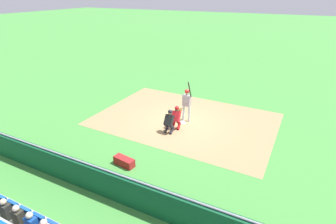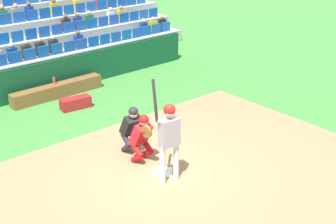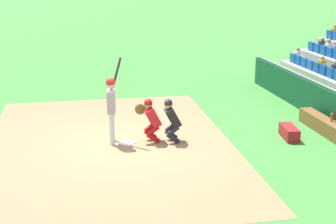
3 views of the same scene
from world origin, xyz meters
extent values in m
plane|color=#41883A|center=(0.00, 0.00, 0.00)|extent=(160.00, 160.00, 0.00)
cube|color=#987B53|center=(0.00, 0.50, 0.00)|extent=(10.07, 7.07, 0.01)
cube|color=white|center=(0.00, 0.00, 0.02)|extent=(0.62, 0.62, 0.02)
cylinder|color=silver|center=(-0.05, 0.41, 0.45)|extent=(0.15, 0.15, 0.90)
cylinder|color=silver|center=(0.31, 0.36, 0.45)|extent=(0.15, 0.15, 0.90)
cube|color=#9F919C|center=(0.13, 0.39, 1.22)|extent=(0.48, 0.28, 0.64)
sphere|color=#CEA78D|center=(0.13, 0.39, 1.69)|extent=(0.23, 0.23, 0.23)
sphere|color=red|center=(0.13, 0.39, 1.76)|extent=(0.26, 0.26, 0.26)
cylinder|color=#9F919C|center=(0.18, 0.36, 1.52)|extent=(0.48, 0.20, 0.14)
cylinder|color=#9F919C|center=(0.36, 0.33, 1.52)|extent=(0.18, 0.16, 0.13)
cylinder|color=black|center=(0.36, 0.19, 1.97)|extent=(0.18, 0.31, 0.87)
sphere|color=black|center=(0.41, 0.30, 1.55)|extent=(0.06, 0.06, 0.06)
cylinder|color=#AC1213|center=(-0.14, -0.74, 0.15)|extent=(0.17, 0.39, 0.34)
cylinder|color=#AC1213|center=(-0.14, -0.74, 0.37)|extent=(0.17, 0.39, 0.33)
cylinder|color=#AC1213|center=(0.18, -0.71, 0.15)|extent=(0.17, 0.39, 0.34)
cylinder|color=#AC1213|center=(0.18, -0.71, 0.37)|extent=(0.17, 0.39, 0.33)
cube|color=red|center=(0.02, -0.75, 0.73)|extent=(0.45, 0.49, 0.60)
cube|color=#AC1213|center=(0.01, -0.64, 0.73)|extent=(0.40, 0.28, 0.44)
sphere|color=#A07E54|center=(0.01, -0.63, 1.08)|extent=(0.22, 0.22, 0.22)
cube|color=black|center=(0.01, -0.63, 1.08)|extent=(0.21, 0.14, 0.20)
sphere|color=#AC1213|center=(0.01, -0.63, 1.14)|extent=(0.24, 0.24, 0.24)
cylinder|color=brown|center=(0.12, -0.42, 0.95)|extent=(0.09, 0.30, 0.30)
cylinder|color=red|center=(0.16, -0.59, 0.88)|extent=(0.18, 0.40, 0.22)
cylinder|color=#242129|center=(-0.27, -1.28, 0.15)|extent=(0.16, 0.39, 0.34)
cylinder|color=#242129|center=(-0.27, -1.28, 0.37)|extent=(0.16, 0.39, 0.33)
cylinder|color=#242129|center=(0.05, -1.30, 0.15)|extent=(0.16, 0.39, 0.34)
cylinder|color=#242129|center=(0.05, -1.30, 0.37)|extent=(0.16, 0.39, 0.33)
cube|color=black|center=(-0.11, -1.31, 0.72)|extent=(0.44, 0.49, 0.60)
cube|color=#242129|center=(-0.10, -1.20, 0.72)|extent=(0.39, 0.28, 0.43)
sphere|color=tan|center=(-0.10, -1.18, 1.08)|extent=(0.22, 0.22, 0.22)
cube|color=black|center=(-0.10, -1.18, 1.08)|extent=(0.20, 0.14, 0.19)
sphere|color=#242129|center=(-0.10, -1.18, 1.14)|extent=(0.24, 0.24, 0.24)
cube|color=brown|center=(-0.62, -5.93, 0.22)|extent=(3.18, 0.40, 0.44)
cylinder|color=#D15024|center=(-0.56, -5.98, 0.56)|extent=(0.07, 0.07, 0.25)
cube|color=maroon|center=(-0.54, -4.68, 0.18)|extent=(0.97, 0.48, 0.36)
cube|color=#1951A2|center=(4.50, -8.77, 0.73)|extent=(0.44, 0.10, 0.42)
cube|color=#25282D|center=(4.50, -9.00, 0.78)|extent=(0.32, 0.22, 0.52)
sphere|color=#AB7D59|center=(4.50, -9.00, 1.14)|extent=(0.19, 0.19, 0.19)
cube|color=#10469D|center=(5.07, -8.77, 0.73)|extent=(0.44, 0.10, 0.42)
cube|color=#1548A0|center=(5.63, -8.77, 0.73)|extent=(0.44, 0.10, 0.42)
cube|color=gold|center=(5.63, -9.00, 0.78)|extent=(0.32, 0.22, 0.52)
sphere|color=tan|center=(5.63, -9.00, 1.14)|extent=(0.19, 0.19, 0.19)
cube|color=#1C539D|center=(6.19, -8.77, 0.73)|extent=(0.44, 0.10, 0.42)
cube|color=#174C9E|center=(6.76, -8.77, 0.73)|extent=(0.44, 0.10, 0.42)
cube|color=#1145A6|center=(7.32, -8.77, 0.73)|extent=(0.44, 0.10, 0.42)
cube|color=#174EA5|center=(7.88, -8.77, 0.73)|extent=(0.44, 0.10, 0.42)
cube|color=silver|center=(7.88, -9.00, 0.78)|extent=(0.32, 0.22, 0.52)
sphere|color=tan|center=(7.88, -9.00, 1.14)|extent=(0.19, 0.19, 0.19)
cube|color=#1152A5|center=(6.19, -9.65, 1.25)|extent=(0.44, 0.10, 0.42)
cube|color=gray|center=(6.19, -9.89, 1.30)|extent=(0.32, 0.22, 0.52)
sphere|color=tan|center=(6.19, -9.89, 1.66)|extent=(0.19, 0.19, 0.19)
cube|color=#164EA0|center=(6.76, -9.65, 1.25)|extent=(0.44, 0.10, 0.42)
cube|color=white|center=(6.76, -9.89, 1.30)|extent=(0.32, 0.22, 0.52)
sphere|color=#9F825B|center=(6.76, -9.89, 1.66)|extent=(0.19, 0.19, 0.19)
cube|color=#154F9B|center=(7.32, -9.65, 1.25)|extent=(0.44, 0.10, 0.42)
cube|color=#292E1E|center=(7.32, -9.89, 1.30)|extent=(0.32, 0.22, 0.52)
sphere|color=#9E7A5F|center=(7.32, -9.89, 1.66)|extent=(0.19, 0.19, 0.19)
cube|color=#184F9D|center=(7.88, -9.65, 1.25)|extent=(0.44, 0.10, 0.42)
cube|color=#184DA5|center=(7.32, -10.54, 1.76)|extent=(0.44, 0.10, 0.42)
cube|color=#174A9D|center=(7.88, -10.54, 1.76)|extent=(0.44, 0.10, 0.42)
cube|color=gold|center=(7.88, -10.77, 1.81)|extent=(0.32, 0.22, 0.52)
sphere|color=tan|center=(7.88, -10.77, 2.17)|extent=(0.19, 0.19, 0.19)
camera|label=1|loc=(5.26, -12.09, 6.76)|focal=28.24mm
camera|label=2|loc=(6.17, 7.09, 5.59)|focal=49.71mm
camera|label=3|loc=(-13.04, 1.53, 4.78)|focal=52.54mm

